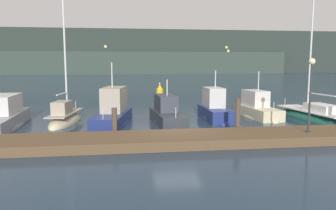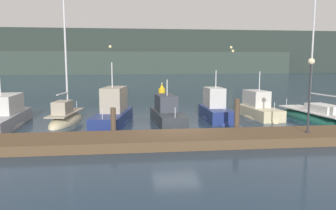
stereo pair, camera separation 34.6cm
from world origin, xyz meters
name	(u,v)px [view 1 (the left image)]	position (x,y,z in m)	size (l,w,h in m)	color
ground_plane	(177,136)	(0.00, 0.00, 0.00)	(400.00, 400.00, 0.00)	#1E3347
dock	(183,139)	(0.00, -1.71, 0.23)	(29.32, 2.80, 0.45)	brown
mooring_pile_1	(115,123)	(-3.32, -0.06, 0.80)	(0.28, 0.28, 1.60)	#4C3D2D
mooring_pile_2	(238,116)	(3.32, -0.06, 0.99)	(0.28, 0.28, 1.99)	#4C3D2D
motorboat_berth_1	(1,122)	(-10.21, 3.72, 0.34)	(2.47, 7.35, 3.60)	gray
sailboat_berth_2	(65,120)	(-6.62, 4.76, 0.18)	(2.20, 5.22, 8.51)	beige
motorboat_berth_3	(113,117)	(-3.52, 3.89, 0.45)	(2.88, 6.24, 4.46)	navy
motorboat_berth_4	(167,118)	(-0.04, 3.79, 0.31)	(2.11, 5.62, 3.38)	#2D3338
motorboat_berth_5	(215,114)	(3.42, 4.72, 0.39)	(1.69, 4.77, 4.00)	navy
motorboat_berth_6	(257,112)	(6.71, 5.17, 0.37)	(2.16, 5.05, 3.75)	beige
sailboat_berth_7	(313,117)	(10.24, 3.87, 0.13)	(2.91, 7.45, 11.11)	#195647
channel_buoy	(160,93)	(1.02, 17.51, 0.65)	(1.07, 1.07, 1.79)	gold
dock_lamppost	(311,83)	(6.32, -1.99, 2.94)	(0.32, 0.32, 3.68)	#2D2D33
hillside_backdrop	(122,54)	(-2.87, 105.14, 7.12)	(240.00, 23.00, 15.47)	#28332D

